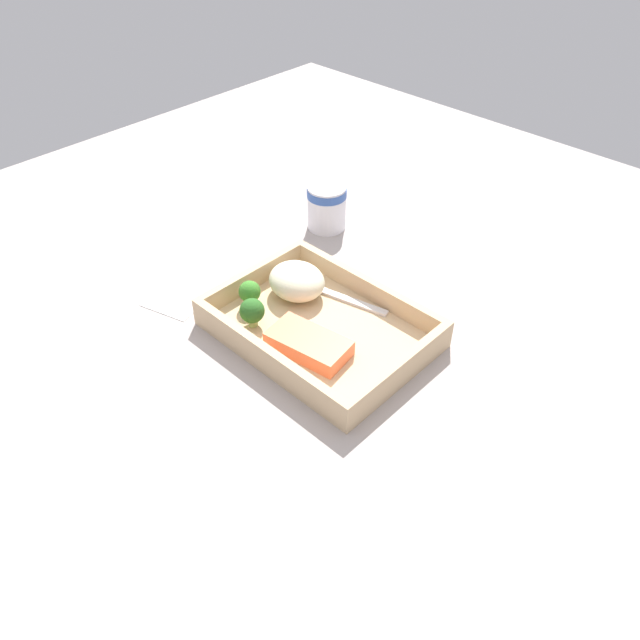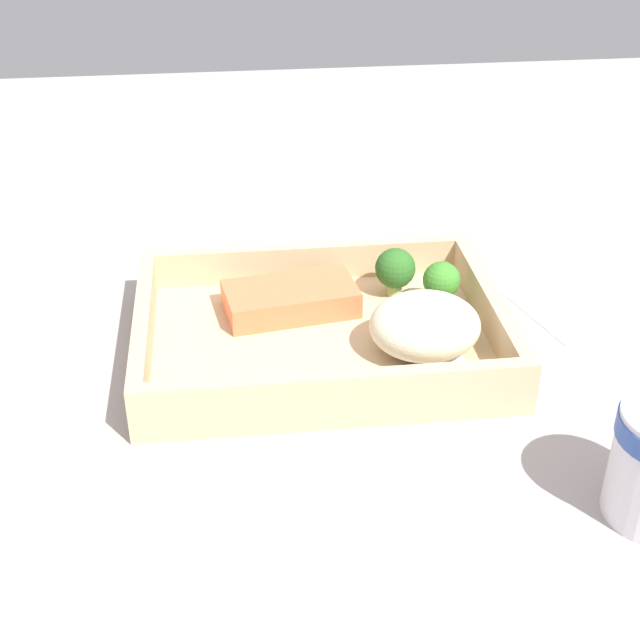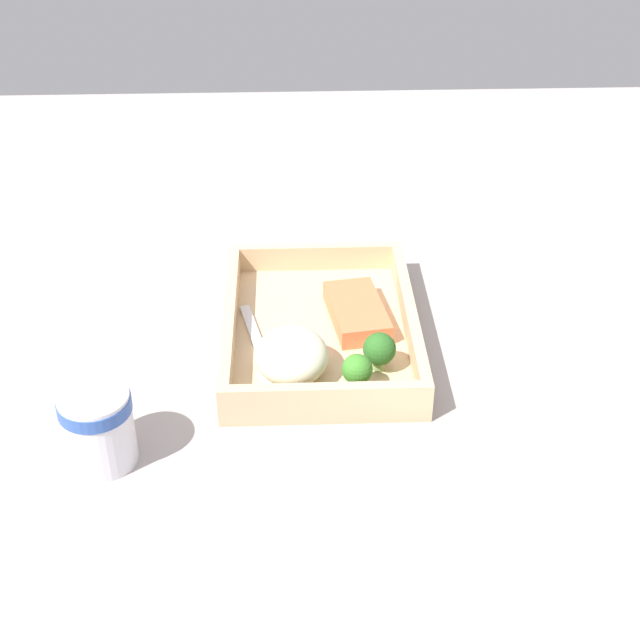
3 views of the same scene
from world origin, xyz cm
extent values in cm
cube|color=#A19692|center=(0.00, 0.00, -1.00)|extent=(160.00, 160.00, 2.00)
cube|color=tan|center=(0.00, 0.00, 0.60)|extent=(28.82, 21.05, 1.20)
cube|color=tan|center=(0.00, -9.93, 2.77)|extent=(28.82, 1.20, 3.15)
cube|color=tan|center=(0.00, 9.93, 2.77)|extent=(28.82, 1.20, 3.15)
cube|color=tan|center=(-13.81, 0.00, 2.77)|extent=(1.20, 18.65, 3.15)
cube|color=tan|center=(13.81, 0.00, 2.77)|extent=(1.20, 18.65, 3.15)
cube|color=#F47145|center=(-1.97, 4.22, 2.33)|extent=(11.54, 7.23, 2.26)
ellipsoid|color=beige|center=(7.71, -3.19, 3.58)|extent=(8.57, 7.57, 4.77)
cylinder|color=#84A25B|center=(7.13, 5.88, 2.01)|extent=(1.32, 1.32, 1.62)
sphere|color=#2B6222|center=(7.13, 5.88, 3.77)|extent=(3.46, 3.46, 3.46)
cylinder|color=#799958|center=(10.54, 3.33, 2.07)|extent=(1.19, 1.19, 1.74)
sphere|color=#3B8129|center=(10.54, 3.33, 3.80)|extent=(3.13, 3.13, 3.13)
cube|color=silver|center=(1.15, -7.16, 1.42)|extent=(12.33, 3.88, 0.44)
cube|color=silver|center=(8.85, -5.36, 1.42)|extent=(3.81, 2.91, 0.44)
cylinder|color=white|center=(18.57, -21.03, 3.86)|extent=(6.48, 6.48, 7.72)
cylinder|color=#3356A8|center=(18.57, -21.03, 6.63)|extent=(6.68, 6.68, 1.39)
cube|color=white|center=(21.71, 5.83, 0.12)|extent=(11.63, 15.69, 0.24)
camera|label=1|loc=(-44.53, 46.50, 57.62)|focal=35.00mm
camera|label=2|loc=(-6.99, -59.65, 39.50)|focal=50.00mm
camera|label=3|loc=(81.22, -3.07, 57.80)|focal=50.00mm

